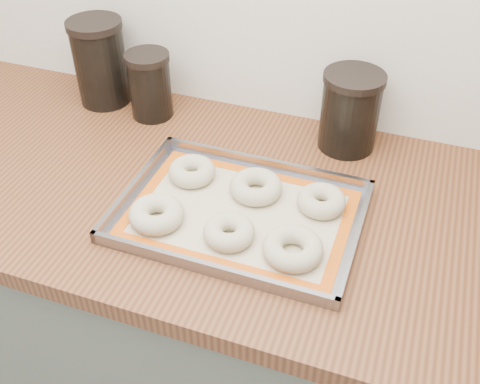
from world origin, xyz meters
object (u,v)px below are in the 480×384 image
at_px(bagel_back_left, 192,171).
at_px(bagel_back_mid, 256,187).
at_px(canister_left, 100,62).
at_px(canister_mid, 150,85).
at_px(bagel_front_mid, 229,232).
at_px(canister_right, 350,111).
at_px(baking_tray, 240,213).
at_px(bagel_front_left, 156,214).
at_px(bagel_front_right, 293,248).
at_px(bagel_back_right, 321,201).

relative_size(bagel_back_left, bagel_back_mid, 0.92).
distance_m(canister_left, canister_mid, 0.15).
xyz_separation_m(bagel_front_mid, bagel_back_left, (-0.14, 0.14, 0.00)).
xyz_separation_m(bagel_back_mid, canister_right, (0.13, 0.24, 0.07)).
relative_size(baking_tray, bagel_front_left, 4.41).
distance_m(bagel_front_right, bagel_back_right, 0.14).
distance_m(bagel_front_left, bagel_front_right, 0.27).
bearing_deg(canister_mid, bagel_front_mid, -46.66).
bearing_deg(canister_left, bagel_back_mid, -25.87).
distance_m(bagel_back_right, canister_right, 0.24).
distance_m(bagel_front_mid, bagel_back_left, 0.20).
bearing_deg(bagel_back_mid, canister_right, 60.35).
height_order(bagel_front_mid, canister_right, canister_right).
bearing_deg(bagel_front_mid, bagel_back_left, 133.39).
relative_size(bagel_front_left, canister_left, 0.50).
relative_size(baking_tray, bagel_back_mid, 4.39).
bearing_deg(bagel_back_left, bagel_back_right, -0.50).
relative_size(bagel_front_right, canister_mid, 0.68).
distance_m(bagel_back_mid, bagel_back_right, 0.13).
distance_m(bagel_front_left, canister_right, 0.48).
relative_size(bagel_back_mid, canister_mid, 0.66).
distance_m(baking_tray, bagel_back_left, 0.15).
relative_size(bagel_back_right, canister_right, 0.53).
bearing_deg(canister_left, canister_mid, -8.91).
xyz_separation_m(bagel_front_left, bagel_back_mid, (0.15, 0.14, -0.00)).
xyz_separation_m(bagel_back_left, canister_right, (0.28, 0.23, 0.07)).
xyz_separation_m(bagel_front_right, bagel_back_left, (-0.26, 0.15, -0.00)).
distance_m(bagel_back_left, bagel_back_mid, 0.14).
relative_size(bagel_back_left, canister_right, 0.54).
xyz_separation_m(bagel_front_right, canister_left, (-0.59, 0.37, 0.08)).
bearing_deg(bagel_back_mid, bagel_front_mid, -92.21).
bearing_deg(bagel_back_mid, bagel_front_left, -136.76).
height_order(bagel_front_mid, canister_left, canister_left).
distance_m(bagel_front_left, bagel_back_left, 0.15).
xyz_separation_m(canister_left, canister_mid, (0.14, -0.02, -0.02)).
bearing_deg(bagel_front_left, canister_mid, 117.62).
height_order(bagel_back_left, bagel_back_mid, same).
bearing_deg(bagel_back_left, canister_mid, 133.30).
bearing_deg(bagel_front_left, canister_right, 52.97).
bearing_deg(bagel_front_left, bagel_front_mid, 0.82).
height_order(bagel_back_left, canister_mid, canister_mid).
height_order(bagel_back_mid, canister_right, canister_right).
relative_size(bagel_front_mid, bagel_back_mid, 0.90).
distance_m(bagel_back_left, canister_left, 0.41).
bearing_deg(bagel_back_mid, canister_left, 154.13).
bearing_deg(bagel_back_right, canister_mid, 156.09).
height_order(bagel_back_mid, bagel_back_right, same).
height_order(bagel_back_left, bagel_back_right, same).
bearing_deg(bagel_front_mid, canister_right, 69.57).
distance_m(bagel_back_mid, canister_left, 0.54).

